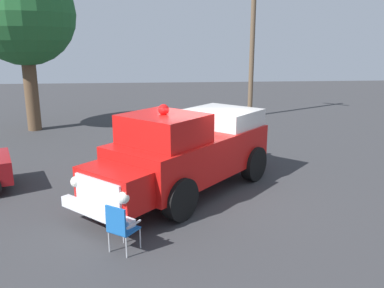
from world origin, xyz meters
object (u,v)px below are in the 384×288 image
object	(u,v)px
spectator_standing	(234,135)
oak_tree_left	(24,15)
vintage_fire_truck	(187,150)
lawn_chair_by_car	(120,225)
utility_pole	(252,41)

from	to	relation	value
spectator_standing	oak_tree_left	xyz separation A→B (m)	(-8.42, 5.87, 4.23)
spectator_standing	oak_tree_left	distance (m)	11.10
vintage_fire_truck	lawn_chair_by_car	bearing A→B (deg)	-116.01
vintage_fire_truck	utility_pole	size ratio (longest dim) A/B	0.74
spectator_standing	lawn_chair_by_car	bearing A→B (deg)	-119.94
lawn_chair_by_car	oak_tree_left	distance (m)	13.62
vintage_fire_truck	lawn_chair_by_car	world-z (taller)	vintage_fire_truck
lawn_chair_by_car	spectator_standing	world-z (taller)	spectator_standing
vintage_fire_truck	oak_tree_left	bearing A→B (deg)	127.37
lawn_chair_by_car	vintage_fire_truck	bearing A→B (deg)	63.99
spectator_standing	vintage_fire_truck	bearing A→B (deg)	-124.19
lawn_chair_by_car	oak_tree_left	bearing A→B (deg)	112.99
spectator_standing	oak_tree_left	world-z (taller)	oak_tree_left
oak_tree_left	utility_pole	world-z (taller)	utility_pole
lawn_chair_by_car	oak_tree_left	size ratio (longest dim) A/B	0.14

